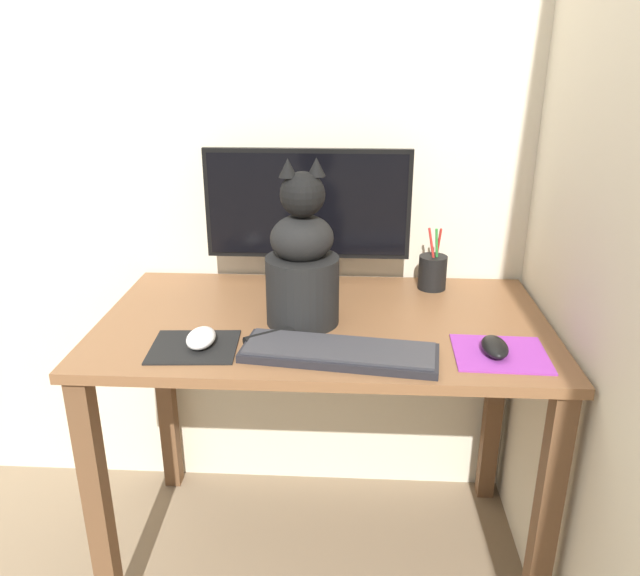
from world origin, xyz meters
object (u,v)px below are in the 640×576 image
(keyboard, at_px, (339,352))
(cat, at_px, (302,265))
(pen_cup, at_px, (433,272))
(monitor, at_px, (308,212))
(computer_mouse_left, at_px, (201,338))
(computer_mouse_right, at_px, (495,347))

(keyboard, relative_size, cat, 1.09)
(pen_cup, bearing_deg, monitor, -178.29)
(monitor, distance_m, pen_cup, 0.39)
(computer_mouse_left, distance_m, pen_cup, 0.69)
(pen_cup, bearing_deg, keyboard, -119.77)
(monitor, xyz_separation_m, computer_mouse_left, (-0.21, -0.39, -0.20))
(computer_mouse_left, height_order, pen_cup, pen_cup)
(cat, distance_m, pen_cup, 0.44)
(computer_mouse_left, relative_size, cat, 0.25)
(computer_mouse_left, bearing_deg, monitor, 61.25)
(computer_mouse_right, height_order, cat, cat)
(pen_cup, bearing_deg, cat, -143.58)
(keyboard, height_order, pen_cup, pen_cup)
(monitor, height_order, computer_mouse_right, monitor)
(keyboard, height_order, computer_mouse_left, computer_mouse_left)
(monitor, bearing_deg, pen_cup, 1.71)
(cat, height_order, pen_cup, cat)
(monitor, relative_size, computer_mouse_right, 5.38)
(keyboard, xyz_separation_m, pen_cup, (0.25, 0.43, 0.04))
(monitor, relative_size, keyboard, 1.26)
(keyboard, height_order, computer_mouse_right, computer_mouse_right)
(cat, bearing_deg, pen_cup, 21.95)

